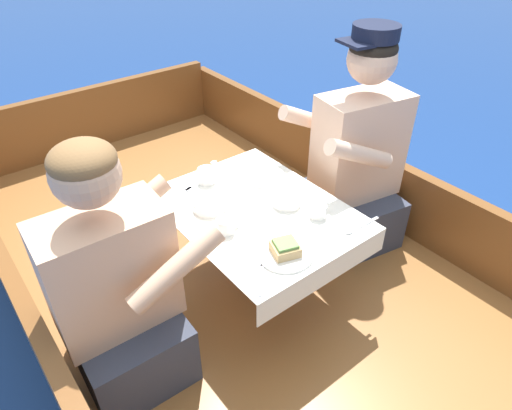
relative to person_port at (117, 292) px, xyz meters
The scene contains 21 objects.
ground_plane 0.96m from the person_port, ahead, with size 60.00×60.00×0.00m, color navy.
boat_deck 0.83m from the person_port, ahead, with size 1.80×3.47×0.36m, color brown.
gunwale_port 0.34m from the person_port, 163.21° to the left, with size 0.06×3.47×0.36m, color brown.
gunwale_starboard 1.50m from the person_port, ahead, with size 0.06×3.47×0.36m, color brown.
bow_coaming 1.89m from the person_port, 71.11° to the left, with size 1.68×0.06×0.41m, color brown.
cockpit_table 0.61m from the person_port, ahead, with size 0.62×0.80×0.44m.
person_port is the anchor object (origin of this frame).
person_starboard 1.22m from the person_port, ahead, with size 0.57×0.52×1.05m.
plate_sandwich 0.59m from the person_port, 26.44° to the right, with size 0.20×0.20×0.01m.
plate_bread 0.81m from the person_port, 13.03° to the left, with size 0.19×0.19×0.01m.
sandwich 0.59m from the person_port, 26.44° to the right, with size 0.11×0.11×0.05m.
bowl_port_near 0.49m from the person_port, 16.01° to the left, with size 0.13×0.13×0.04m.
bowl_starboard_near 0.73m from the person_port, ahead, with size 0.11×0.11×0.04m.
coffee_cup_port 0.65m from the person_port, 28.56° to the left, with size 0.10×0.08×0.07m.
coffee_cup_starboard 0.79m from the person_port, 12.22° to the right, with size 0.09×0.07×0.05m.
coffee_cup_center 0.44m from the person_port, ahead, with size 0.10×0.07×0.06m.
utensil_spoon_center 0.89m from the person_port, 20.76° to the right, with size 0.17×0.02×0.01m.
utensil_fork_starboard 0.52m from the person_port, 34.62° to the left, with size 0.17×0.06×0.00m.
utensil_fork_port 0.49m from the person_port, 35.50° to the right, with size 0.13×0.14×0.00m.
utensil_spoon_starboard 0.77m from the person_port, 30.84° to the left, with size 0.11×0.15×0.01m.
utensil_knife_port 0.74m from the person_port, 20.49° to the left, with size 0.16×0.07×0.00m.
Camera 1 is at (-0.91, -1.22, 1.87)m, focal length 32.00 mm.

